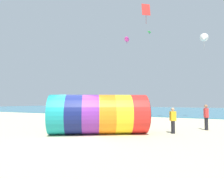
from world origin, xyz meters
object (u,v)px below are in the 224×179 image
at_px(giant_inflatable_tube, 99,114).
at_px(bystander_near_water, 206,117).
at_px(kite_red_diamond, 146,10).
at_px(kite_green_parafoil, 149,32).
at_px(kite_white_delta, 204,38).
at_px(kite_magenta_parafoil, 127,39).
at_px(kite_handler, 173,120).

relative_size(giant_inflatable_tube, bystander_near_water, 3.56).
distance_m(kite_red_diamond, kite_green_parafoil, 6.23).
relative_size(giant_inflatable_tube, kite_white_delta, 3.33).
relative_size(kite_green_parafoil, bystander_near_water, 0.42).
height_order(kite_magenta_parafoil, kite_green_parafoil, kite_green_parafoil).
height_order(giant_inflatable_tube, kite_green_parafoil, kite_green_parafoil).
xyz_separation_m(kite_white_delta, kite_green_parafoil, (-6.70, 1.46, 2.20)).
bearing_deg(kite_magenta_parafoil, kite_green_parafoil, 79.37).
height_order(kite_handler, kite_green_parafoil, kite_green_parafoil).
bearing_deg(kite_green_parafoil, giant_inflatable_tube, -88.01).
distance_m(giant_inflatable_tube, kite_green_parafoil, 18.28).
xyz_separation_m(kite_red_diamond, kite_green_parafoil, (-1.20, 6.11, -0.25)).
bearing_deg(kite_magenta_parafoil, giant_inflatable_tube, -80.19).
xyz_separation_m(giant_inflatable_tube, kite_red_diamond, (0.67, 9.04, 10.47)).
xyz_separation_m(kite_magenta_parafoil, bystander_near_water, (7.75, -4.76, -7.97)).
bearing_deg(kite_white_delta, giant_inflatable_tube, -114.28).
bearing_deg(kite_magenta_parafoil, kite_handler, -51.26).
distance_m(giant_inflatable_tube, bystander_near_water, 7.66).
distance_m(giant_inflatable_tube, kite_handler, 4.71).
bearing_deg(kite_red_diamond, kite_green_parafoil, 101.08).
height_order(kite_handler, bystander_near_water, bystander_near_water).
bearing_deg(giant_inflatable_tube, kite_magenta_parafoil, 99.81).
xyz_separation_m(kite_white_delta, kite_red_diamond, (-5.50, -4.64, 2.45)).
height_order(kite_handler, kite_red_diamond, kite_red_diamond).
xyz_separation_m(kite_green_parafoil, bystander_near_water, (6.66, -10.57, -10.52)).
bearing_deg(giant_inflatable_tube, bystander_near_water, 36.72).
distance_m(kite_red_diamond, bystander_near_water, 12.87).
height_order(kite_green_parafoil, bystander_near_water, kite_green_parafoil).
relative_size(kite_handler, kite_green_parafoil, 2.13).
xyz_separation_m(kite_handler, kite_red_diamond, (-3.54, 6.96, 10.87)).
height_order(kite_red_diamond, kite_green_parafoil, kite_red_diamond).
bearing_deg(kite_handler, kite_green_parafoil, 109.92).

